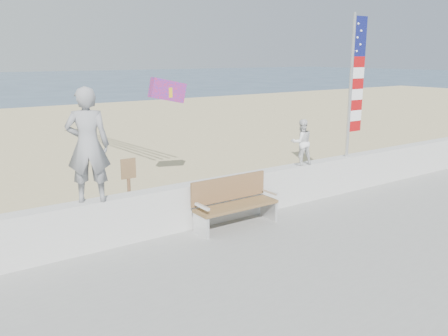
{
  "coord_description": "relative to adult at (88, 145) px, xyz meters",
  "views": [
    {
      "loc": [
        -5.15,
        -5.88,
        3.58
      ],
      "look_at": [
        0.2,
        1.8,
        1.35
      ],
      "focal_mm": 38.0,
      "sensor_mm": 36.0,
      "label": 1
    }
  ],
  "objects": [
    {
      "name": "parafoil_kite",
      "position": [
        3.15,
        2.91,
        0.63
      ],
      "size": [
        1.0,
        0.32,
        0.68
      ],
      "color": "red",
      "rests_on": "ground"
    },
    {
      "name": "sign",
      "position": [
        1.12,
        0.96,
        -1.14
      ],
      "size": [
        0.32,
        0.07,
        1.46
      ],
      "color": "brown",
      "rests_on": "sand"
    },
    {
      "name": "sand",
      "position": [
        2.51,
        7.0,
        -2.04
      ],
      "size": [
        90.0,
        40.0,
        0.08
      ],
      "primitive_type": "cube",
      "color": "tan",
      "rests_on": "ground"
    },
    {
      "name": "ground",
      "position": [
        2.51,
        -2.0,
        -2.08
      ],
      "size": [
        220.0,
        220.0,
        0.0
      ],
      "primitive_type": "plane",
      "color": "#2F465F",
      "rests_on": "ground"
    },
    {
      "name": "bench",
      "position": [
        2.77,
        -0.45,
        -1.39
      ],
      "size": [
        1.8,
        0.57,
        1.0
      ],
      "color": "brown",
      "rests_on": "boardwalk"
    },
    {
      "name": "flag",
      "position": [
        6.77,
        -0.0,
        0.91
      ],
      "size": [
        0.5,
        0.08,
        3.5
      ],
      "color": "silver",
      "rests_on": "seawall"
    },
    {
      "name": "child",
      "position": [
        5.05,
        0.0,
        -0.47
      ],
      "size": [
        0.61,
        0.53,
        1.07
      ],
      "primitive_type": "imported",
      "rotation": [
        0.0,
        0.0,
        2.86
      ],
      "color": "white",
      "rests_on": "seawall"
    },
    {
      "name": "adult",
      "position": [
        0.0,
        0.0,
        0.0
      ],
      "size": [
        0.86,
        0.74,
        2.0
      ],
      "primitive_type": "imported",
      "rotation": [
        0.0,
        0.0,
        2.71
      ],
      "color": "gray",
      "rests_on": "seawall"
    },
    {
      "name": "seawall",
      "position": [
        2.51,
        0.0,
        -1.45
      ],
      "size": [
        30.0,
        0.35,
        0.9
      ],
      "primitive_type": "cube",
      "color": "silver",
      "rests_on": "boardwalk"
    }
  ]
}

